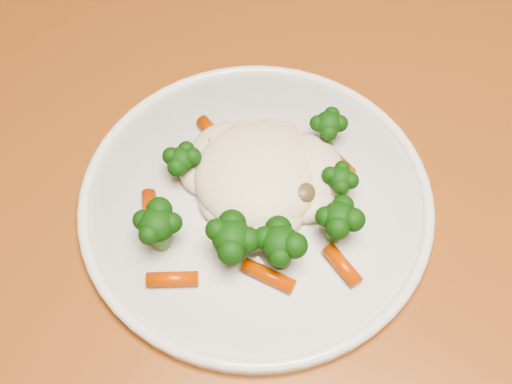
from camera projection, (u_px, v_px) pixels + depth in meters
dining_table at (319, 257)px, 0.63m from camera, size 1.40×1.03×0.75m
plate at (256, 201)px, 0.55m from camera, size 0.30×0.30×0.01m
meal at (258, 186)px, 0.52m from camera, size 0.19×0.18×0.05m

